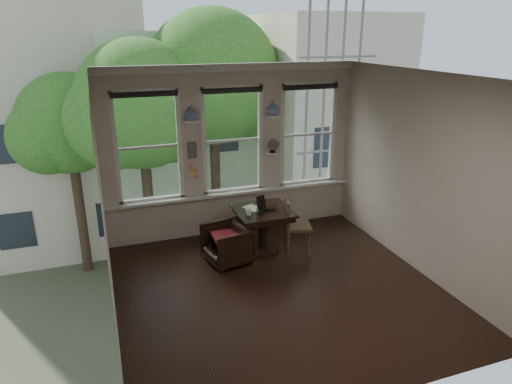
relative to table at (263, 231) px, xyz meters
name	(u,v)px	position (x,y,z in m)	size (l,w,h in m)	color
ground	(279,289)	(-0.20, -1.21, -0.38)	(4.50, 4.50, 0.00)	black
ceiling	(283,76)	(-0.20, -1.21, 2.62)	(4.50, 4.50, 0.00)	silver
wall_back	(232,151)	(-0.20, 1.04, 1.12)	(4.50, 4.50, 0.00)	beige
wall_front	(377,271)	(-0.20, -3.46, 1.12)	(4.50, 4.50, 0.00)	beige
wall_left	(104,213)	(-2.45, -1.21, 1.12)	(4.50, 4.50, 0.00)	beige
wall_right	(420,174)	(2.05, -1.21, 1.12)	(4.50, 4.50, 0.00)	beige
window_left	(148,147)	(-1.65, 1.04, 1.32)	(1.10, 0.12, 1.90)	white
window_center	(232,140)	(-0.20, 1.04, 1.32)	(1.10, 0.12, 1.90)	white
window_right	(307,134)	(1.25, 1.04, 1.32)	(1.10, 0.12, 1.90)	white
shelf_left	(191,121)	(-0.93, 0.94, 1.73)	(0.26, 0.16, 0.03)	white
shelf_right	(273,116)	(0.52, 0.94, 1.73)	(0.26, 0.16, 0.03)	white
intercom	(192,150)	(-0.93, 0.97, 1.23)	(0.14, 0.06, 0.28)	#59544F
sticky_notes	(193,170)	(-0.93, 0.97, 0.88)	(0.16, 0.01, 0.24)	pink
desk_fan	(273,148)	(0.52, 0.92, 1.16)	(0.20, 0.20, 0.24)	#59544F
vase_left	(191,113)	(-0.93, 0.94, 1.86)	(0.24, 0.24, 0.25)	silver
vase_right	(273,108)	(0.52, 0.94, 1.86)	(0.24, 0.24, 0.25)	silver
table	(263,231)	(0.00, 0.00, 0.00)	(0.90, 0.90, 0.75)	black
armchair_left	(228,244)	(-0.66, -0.18, -0.06)	(0.67, 0.69, 0.63)	black
cushion_red	(228,236)	(-0.66, -0.18, 0.08)	(0.45, 0.45, 0.06)	maroon
side_chair_right	(298,226)	(0.55, -0.18, 0.09)	(0.42, 0.42, 0.92)	#4B341A
laptop	(267,210)	(0.04, -0.06, 0.39)	(0.30, 0.20, 0.02)	black
mug	(249,212)	(-0.30, -0.14, 0.42)	(0.11, 0.11, 0.10)	white
drinking_glass	(260,211)	(-0.11, -0.15, 0.42)	(0.12, 0.12, 0.09)	white
tablet	(261,202)	(-0.02, 0.06, 0.48)	(0.16, 0.02, 0.22)	black
papers	(253,208)	(-0.13, 0.13, 0.38)	(0.22, 0.30, 0.00)	silver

